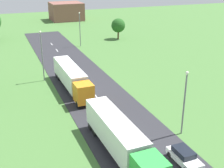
{
  "coord_description": "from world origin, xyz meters",
  "views": [
    {
      "loc": [
        -12.6,
        5.31,
        17.86
      ],
      "look_at": [
        1.65,
        41.3,
        2.64
      ],
      "focal_mm": 47.16,
      "sensor_mm": 36.0,
      "label": 1
    }
  ],
  "objects_px": {
    "truck_second": "(120,138)",
    "lamppost_third": "(42,54)",
    "tree_maple": "(118,25)",
    "car_third": "(184,156)",
    "truck_third": "(72,77)",
    "lamppost_fourth": "(80,28)",
    "lamppost_second": "(184,100)",
    "distant_building": "(66,11)"
  },
  "relations": [
    {
      "from": "tree_maple",
      "to": "lamppost_fourth",
      "type": "bearing_deg",
      "value": -160.2
    },
    {
      "from": "lamppost_fourth",
      "to": "distant_building",
      "type": "relative_size",
      "value": 0.73
    },
    {
      "from": "truck_third",
      "to": "lamppost_second",
      "type": "relative_size",
      "value": 1.93
    },
    {
      "from": "lamppost_fourth",
      "to": "truck_second",
      "type": "bearing_deg",
      "value": -100.96
    },
    {
      "from": "truck_second",
      "to": "lamppost_third",
      "type": "xyz_separation_m",
      "value": [
        -3.5,
        24.85,
        2.6
      ]
    },
    {
      "from": "lamppost_third",
      "to": "car_third",
      "type": "bearing_deg",
      "value": -72.68
    },
    {
      "from": "lamppost_second",
      "to": "lamppost_third",
      "type": "height_order",
      "value": "lamppost_third"
    },
    {
      "from": "lamppost_second",
      "to": "lamppost_fourth",
      "type": "height_order",
      "value": "lamppost_fourth"
    },
    {
      "from": "lamppost_second",
      "to": "tree_maple",
      "type": "distance_m",
      "value": 49.85
    },
    {
      "from": "tree_maple",
      "to": "distant_building",
      "type": "relative_size",
      "value": 0.49
    },
    {
      "from": "lamppost_third",
      "to": "lamppost_fourth",
      "type": "bearing_deg",
      "value": 59.21
    },
    {
      "from": "truck_third",
      "to": "lamppost_fourth",
      "type": "xyz_separation_m",
      "value": [
        8.9,
        26.36,
        2.5
      ]
    },
    {
      "from": "truck_second",
      "to": "tree_maple",
      "type": "bearing_deg",
      "value": 67.48
    },
    {
      "from": "tree_maple",
      "to": "distant_building",
      "type": "height_order",
      "value": "distant_building"
    },
    {
      "from": "truck_third",
      "to": "tree_maple",
      "type": "distance_m",
      "value": 37.0
    },
    {
      "from": "car_third",
      "to": "lamppost_third",
      "type": "height_order",
      "value": "lamppost_third"
    },
    {
      "from": "truck_second",
      "to": "car_third",
      "type": "xyz_separation_m",
      "value": [
        5.32,
        -3.42,
        -1.31
      ]
    },
    {
      "from": "lamppost_third",
      "to": "truck_third",
      "type": "bearing_deg",
      "value": -58.81
    },
    {
      "from": "truck_third",
      "to": "lamppost_second",
      "type": "distance_m",
      "value": 19.73
    },
    {
      "from": "truck_second",
      "to": "truck_third",
      "type": "relative_size",
      "value": 0.97
    },
    {
      "from": "lamppost_third",
      "to": "distant_building",
      "type": "distance_m",
      "value": 64.13
    },
    {
      "from": "truck_third",
      "to": "lamppost_third",
      "type": "xyz_separation_m",
      "value": [
        -3.43,
        5.67,
        2.65
      ]
    },
    {
      "from": "truck_second",
      "to": "tree_maple",
      "type": "distance_m",
      "value": 53.93
    },
    {
      "from": "truck_second",
      "to": "car_third",
      "type": "distance_m",
      "value": 6.46
    },
    {
      "from": "lamppost_third",
      "to": "tree_maple",
      "type": "relative_size",
      "value": 1.55
    },
    {
      "from": "truck_second",
      "to": "car_third",
      "type": "bearing_deg",
      "value": -32.76
    },
    {
      "from": "lamppost_fourth",
      "to": "lamppost_third",
      "type": "bearing_deg",
      "value": -120.79
    },
    {
      "from": "truck_second",
      "to": "distant_building",
      "type": "relative_size",
      "value": 1.27
    },
    {
      "from": "lamppost_fourth",
      "to": "tree_maple",
      "type": "relative_size",
      "value": 1.5
    },
    {
      "from": "truck_second",
      "to": "distant_building",
      "type": "height_order",
      "value": "distant_building"
    },
    {
      "from": "truck_third",
      "to": "lamppost_fourth",
      "type": "relative_size",
      "value": 1.79
    },
    {
      "from": "tree_maple",
      "to": "distant_building",
      "type": "bearing_deg",
      "value": 98.76
    },
    {
      "from": "lamppost_third",
      "to": "tree_maple",
      "type": "distance_m",
      "value": 34.74
    },
    {
      "from": "car_third",
      "to": "tree_maple",
      "type": "distance_m",
      "value": 55.46
    },
    {
      "from": "truck_second",
      "to": "distant_building",
      "type": "distance_m",
      "value": 87.53
    },
    {
      "from": "lamppost_fourth",
      "to": "distant_building",
      "type": "distance_m",
      "value": 41.18
    },
    {
      "from": "distant_building",
      "to": "truck_third",
      "type": "bearing_deg",
      "value": -102.7
    },
    {
      "from": "truck_third",
      "to": "truck_second",
      "type": "bearing_deg",
      "value": -89.79
    },
    {
      "from": "truck_second",
      "to": "truck_third",
      "type": "height_order",
      "value": "truck_second"
    },
    {
      "from": "truck_second",
      "to": "lamppost_second",
      "type": "bearing_deg",
      "value": 10.08
    },
    {
      "from": "truck_second",
      "to": "lamppost_fourth",
      "type": "bearing_deg",
      "value": 79.04
    },
    {
      "from": "lamppost_second",
      "to": "tree_maple",
      "type": "height_order",
      "value": "lamppost_second"
    }
  ]
}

